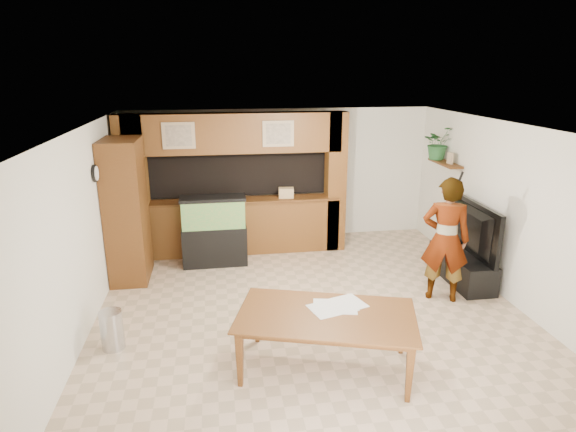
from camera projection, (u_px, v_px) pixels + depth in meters
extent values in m
plane|color=tan|center=(310.00, 311.00, 6.93)|extent=(6.50, 6.50, 0.00)
plane|color=white|center=(313.00, 129.00, 6.16)|extent=(6.50, 6.50, 0.00)
plane|color=silver|center=(279.00, 175.00, 9.61)|extent=(6.00, 0.00, 6.00)
plane|color=silver|center=(80.00, 236.00, 6.11)|extent=(0.00, 6.50, 6.50)
plane|color=silver|center=(514.00, 215.00, 6.98)|extent=(0.00, 6.50, 6.50)
cube|color=brown|center=(238.00, 227.00, 8.96)|extent=(3.80, 0.35, 1.00)
cube|color=brown|center=(237.00, 201.00, 8.81)|extent=(3.80, 0.43, 0.04)
cube|color=brown|center=(234.00, 133.00, 8.45)|extent=(3.80, 0.35, 0.70)
cube|color=brown|center=(134.00, 189.00, 8.47)|extent=(0.50, 0.35, 2.60)
cube|color=brown|center=(335.00, 182.00, 8.99)|extent=(0.35, 0.35, 2.60)
cube|color=black|center=(235.00, 171.00, 9.20)|extent=(4.20, 0.45, 0.85)
cube|color=tan|center=(179.00, 136.00, 8.13)|extent=(0.55, 0.03, 0.45)
cube|color=tan|center=(179.00, 136.00, 8.11)|extent=(0.43, 0.01, 0.35)
cube|color=tan|center=(278.00, 134.00, 8.37)|extent=(0.55, 0.03, 0.45)
cube|color=tan|center=(278.00, 134.00, 8.35)|extent=(0.43, 0.01, 0.35)
cylinder|color=black|center=(95.00, 173.00, 6.88)|extent=(0.04, 0.25, 0.25)
cylinder|color=white|center=(97.00, 173.00, 6.89)|extent=(0.01, 0.21, 0.21)
cube|color=brown|center=(445.00, 163.00, 8.68)|extent=(0.25, 0.90, 0.04)
cube|color=brown|center=(126.00, 211.00, 7.70)|extent=(0.58, 0.94, 2.30)
cylinder|color=#B2B2B7|center=(112.00, 330.00, 5.93)|extent=(0.28, 0.28, 0.50)
cube|color=black|center=(215.00, 246.00, 8.47)|extent=(1.12, 0.42, 0.70)
cube|color=#2F7641|center=(213.00, 213.00, 8.30)|extent=(1.07, 0.39, 0.48)
cube|color=black|center=(213.00, 198.00, 8.22)|extent=(1.12, 0.42, 0.06)
cube|color=black|center=(462.00, 267.00, 7.85)|extent=(0.51, 1.40, 0.47)
imported|color=black|center=(466.00, 229.00, 7.65)|extent=(0.23, 1.48, 0.85)
cube|color=tan|center=(450.00, 158.00, 8.48)|extent=(0.06, 0.16, 0.20)
imported|color=#23592B|center=(438.00, 143.00, 8.85)|extent=(0.67, 0.63, 0.61)
imported|color=tan|center=(445.00, 240.00, 7.04)|extent=(0.81, 0.69, 1.88)
cylinder|color=black|center=(461.00, 177.00, 6.61)|extent=(0.03, 0.09, 0.15)
imported|color=brown|center=(325.00, 344.00, 5.46)|extent=(2.23, 1.64, 0.70)
cube|color=silver|center=(342.00, 305.00, 5.61)|extent=(0.62, 0.53, 0.01)
cube|color=silver|center=(332.00, 308.00, 5.53)|extent=(0.59, 0.50, 0.01)
cube|color=silver|center=(335.00, 306.00, 5.56)|extent=(0.56, 0.46, 0.01)
cube|color=tan|center=(286.00, 193.00, 8.91)|extent=(0.29, 0.21, 0.18)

